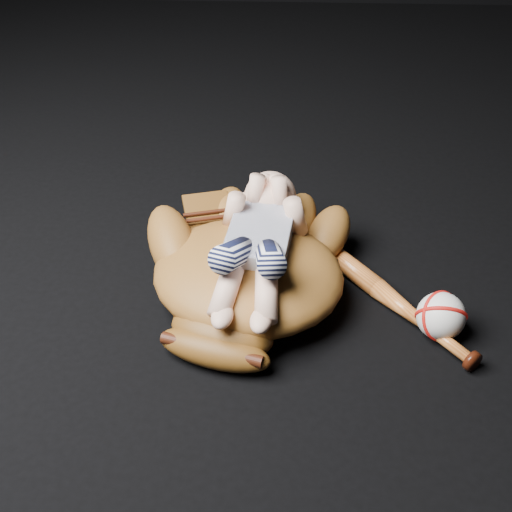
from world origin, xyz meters
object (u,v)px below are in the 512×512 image
Objects in this scene: baseball_glove at (248,267)px; baseball at (441,316)px; newborn_baby at (257,242)px; baseball_bat at (387,295)px.

baseball_glove reaches higher than baseball.
baseball_glove is 0.34m from baseball.
newborn_baby is (0.02, -0.00, 0.06)m from baseball_glove.
baseball_bat is at bearing 136.51° from baseball.
baseball is (0.08, -0.08, 0.02)m from baseball_bat.
baseball_bat is at bearing 7.36° from newborn_baby.
newborn_baby is at bearing 4.38° from baseball_glove.
baseball reaches higher than baseball_bat.
baseball_bat is 0.11m from baseball.
baseball_glove is 0.26m from baseball_bat.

